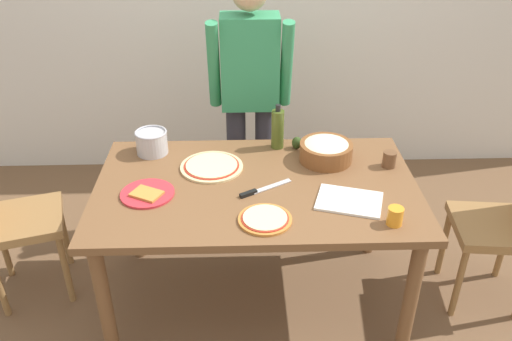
{
  "coord_description": "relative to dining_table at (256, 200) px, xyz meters",
  "views": [
    {
      "loc": [
        -0.07,
        -2.23,
        2.16
      ],
      "look_at": [
        0.0,
        0.05,
        0.81
      ],
      "focal_mm": 37.26,
      "sensor_mm": 36.0,
      "label": 1
    }
  ],
  "objects": [
    {
      "name": "ground",
      "position": [
        0.0,
        0.0,
        -0.67
      ],
      "size": [
        8.0,
        8.0,
        0.0
      ],
      "primitive_type": "plane",
      "color": "brown"
    },
    {
      "name": "dining_table",
      "position": [
        0.0,
        0.0,
        0.0
      ],
      "size": [
        1.6,
        0.96,
        0.76
      ],
      "color": "brown",
      "rests_on": "ground"
    },
    {
      "name": "person_cook",
      "position": [
        -0.01,
        0.76,
        0.27
      ],
      "size": [
        0.49,
        0.25,
        1.62
      ],
      "color": "#2D2D38",
      "rests_on": "ground"
    },
    {
      "name": "chair_wooden_left",
      "position": [
        -1.32,
        0.11,
        -0.13
      ],
      "size": [
        0.5,
        0.5,
        0.95
      ],
      "color": "olive",
      "rests_on": "ground"
    },
    {
      "name": "chair_wooden_right",
      "position": [
        1.32,
        -0.02,
        -0.13
      ],
      "size": [
        0.44,
        0.44,
        0.95
      ],
      "color": "olive",
      "rests_on": "ground"
    },
    {
      "name": "pizza_raw_on_board",
      "position": [
        -0.23,
        0.17,
        0.1
      ],
      "size": [
        0.33,
        0.33,
        0.02
      ],
      "color": "beige",
      "rests_on": "dining_table"
    },
    {
      "name": "pizza_cooked_on_tray",
      "position": [
        0.03,
        -0.31,
        0.1
      ],
      "size": [
        0.24,
        0.24,
        0.02
      ],
      "color": "#C67A33",
      "rests_on": "dining_table"
    },
    {
      "name": "plate_with_slice",
      "position": [
        -0.53,
        -0.08,
        0.1
      ],
      "size": [
        0.26,
        0.26,
        0.02
      ],
      "color": "red",
      "rests_on": "dining_table"
    },
    {
      "name": "popcorn_bowl",
      "position": [
        0.38,
        0.23,
        0.15
      ],
      "size": [
        0.28,
        0.28,
        0.11
      ],
      "color": "brown",
      "rests_on": "dining_table"
    },
    {
      "name": "olive_oil_bottle",
      "position": [
        0.13,
        0.39,
        0.2
      ],
      "size": [
        0.07,
        0.07,
        0.26
      ],
      "color": "#47561E",
      "rests_on": "dining_table"
    },
    {
      "name": "steel_pot",
      "position": [
        -0.56,
        0.34,
        0.16
      ],
      "size": [
        0.17,
        0.17,
        0.13
      ],
      "color": "#B7B7BC",
      "rests_on": "dining_table"
    },
    {
      "name": "cup_orange",
      "position": [
        0.6,
        -0.35,
        0.13
      ],
      "size": [
        0.07,
        0.07,
        0.08
      ],
      "primitive_type": "cylinder",
      "color": "orange",
      "rests_on": "dining_table"
    },
    {
      "name": "cup_small_brown",
      "position": [
        0.7,
        0.15,
        0.13
      ],
      "size": [
        0.07,
        0.07,
        0.08
      ],
      "primitive_type": "cylinder",
      "color": "brown",
      "rests_on": "dining_table"
    },
    {
      "name": "cutting_board_white",
      "position": [
        0.43,
        -0.17,
        0.1
      ],
      "size": [
        0.35,
        0.3,
        0.01
      ],
      "primitive_type": "cube",
      "rotation": [
        0.0,
        0.0,
        -0.3
      ],
      "color": "white",
      "rests_on": "dining_table"
    },
    {
      "name": "chef_knife",
      "position": [
        0.01,
        -0.06,
        0.1
      ],
      "size": [
        0.26,
        0.17,
        0.02
      ],
      "color": "silver",
      "rests_on": "dining_table"
    },
    {
      "name": "avocado",
      "position": [
        0.24,
        0.37,
        0.13
      ],
      "size": [
        0.06,
        0.06,
        0.07
      ],
      "primitive_type": "ellipsoid",
      "color": "#2D4219",
      "rests_on": "dining_table"
    }
  ]
}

